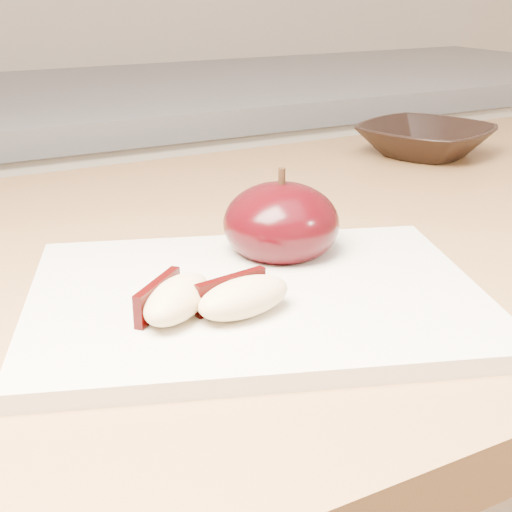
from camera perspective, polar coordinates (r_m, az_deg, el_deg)
name	(u,v)px	position (r m, az deg, el deg)	size (l,w,h in m)	color
back_cabinet	(62,344)	(1.40, -15.25, -6.78)	(2.40, 0.62, 0.94)	silver
cutting_board	(256,297)	(0.50, 0.00, -3.33)	(0.31, 0.23, 0.01)	silver
apple_half	(281,223)	(0.56, 2.03, 2.64)	(0.10, 0.10, 0.08)	black
apple_wedge_a	(175,299)	(0.46, -6.48, -3.40)	(0.07, 0.07, 0.02)	beige
apple_wedge_b	(242,297)	(0.46, -1.10, -3.28)	(0.07, 0.04, 0.02)	beige
bowl	(425,140)	(0.96, 13.37, 9.00)	(0.16, 0.16, 0.04)	black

